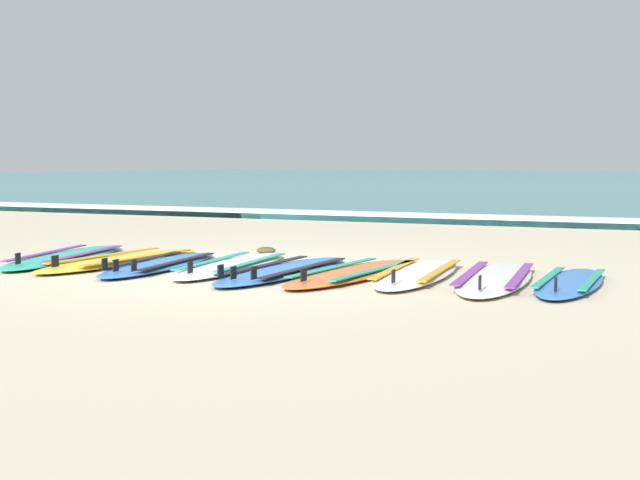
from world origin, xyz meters
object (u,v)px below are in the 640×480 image
Objects in this scene: surfboard_1 at (122,260)px; surfboard_3 at (232,265)px; surfboard_5 at (354,273)px; surfboard_8 at (570,283)px; surfboard_0 at (66,257)px; surfboard_2 at (160,264)px; surfboard_6 at (418,273)px; surfboard_4 at (284,270)px; surfboard_7 at (495,278)px.

surfboard_1 and surfboard_3 have the same top height.
surfboard_8 is (1.94, 0.14, 0.00)m from surfboard_5.
surfboard_2 is at bearing -7.12° from surfboard_0.
surfboard_6 is 1.19× the size of surfboard_8.
surfboard_1 and surfboard_2 have the same top height.
surfboard_6 is at bearing 3.05° from surfboard_0.
surfboard_2 is 0.74m from surfboard_3.
surfboard_7 is (1.96, 0.27, -0.00)m from surfboard_4.
surfboard_4 is (1.94, -0.09, 0.00)m from surfboard_1.
surfboard_4 is 0.68m from surfboard_5.
surfboard_6 is (1.22, 0.32, -0.00)m from surfboard_4.
surfboard_2 is 1.36m from surfboard_4.
surfboard_1 is (0.75, -0.02, 0.00)m from surfboard_0.
surfboard_5 is 0.59m from surfboard_6.
surfboard_5 is (1.33, -0.05, -0.00)m from surfboard_3.
surfboard_7 is at bearing 2.31° from surfboard_3.
surfboard_6 is at bearing 176.42° from surfboard_7.
surfboard_4 is at bearing 2.44° from surfboard_2.
surfboard_7 is at bearing 2.01° from surfboard_0.
surfboard_1 is at bearing 177.32° from surfboard_4.
surfboard_0 is 1.13× the size of surfboard_2.
surfboard_3 is 1.33m from surfboard_5.
surfboard_6 and surfboard_7 have the same top height.
surfboard_7 is (1.29, 0.16, -0.00)m from surfboard_5.
surfboard_7 is at bearing 177.86° from surfboard_8.
surfboard_7 is (3.90, 0.18, 0.00)m from surfboard_1.
surfboard_0 is 1.07× the size of surfboard_3.
surfboard_4 is 1.20× the size of surfboard_8.
surfboard_1 is at bearing 165.66° from surfboard_2.
surfboard_2 is 0.91× the size of surfboard_7.
surfboard_7 and surfboard_8 have the same top height.
surfboard_6 is at bearing 4.10° from surfboard_1.
surfboard_3 is at bearing 177.64° from surfboard_5.
surfboard_0 is at bearing -178.50° from surfboard_8.
surfboard_3 is 1.89m from surfboard_6.
surfboard_8 is at bearing -2.14° from surfboard_7.
surfboard_7 is at bearing 7.92° from surfboard_4.
surfboard_3 and surfboard_8 have the same top height.
surfboard_5 is at bearing -2.36° from surfboard_3.
surfboard_0 is 5.31m from surfboard_8.
surfboard_4 is at bearing -14.18° from surfboard_3.
surfboard_8 is (3.27, 0.08, 0.00)m from surfboard_3.
surfboard_4 and surfboard_8 have the same top height.
surfboard_4 is 1.26m from surfboard_6.
surfboard_7 is 1.23× the size of surfboard_8.
surfboard_8 is (2.61, 0.25, -0.00)m from surfboard_4.
surfboard_5 and surfboard_7 have the same top height.
surfboard_7 is at bearing 5.68° from surfboard_2.
surfboard_1 is at bearing -1.36° from surfboard_0.
surfboard_6 is at bearing 20.38° from surfboard_5.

